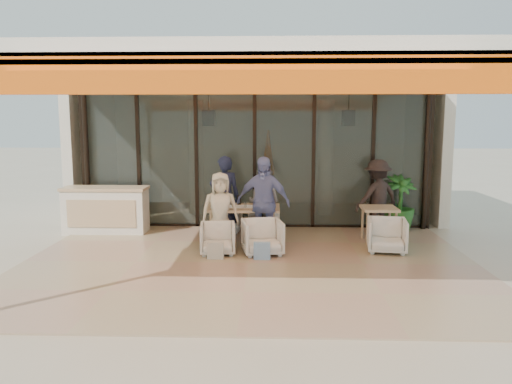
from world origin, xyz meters
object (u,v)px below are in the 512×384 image
(diner_periwinkle, at_px, (263,203))
(potted_palm, at_px, (399,203))
(diner_grey, at_px, (264,203))
(standing_woman, at_px, (377,197))
(side_table, at_px, (379,212))
(chair_far_left, at_px, (227,217))
(side_chair, at_px, (387,234))
(chair_near_left, at_px, (218,237))
(dining_table, at_px, (243,209))
(chair_near_right, at_px, (262,236))
(host_counter, at_px, (106,210))
(chair_far_right, at_px, (264,219))
(diner_navy, at_px, (225,197))
(diner_cream, at_px, (220,210))

(diner_periwinkle, bearing_deg, potted_palm, 41.39)
(diner_grey, bearing_deg, standing_woman, -148.67)
(diner_periwinkle, distance_m, side_table, 2.42)
(chair_far_left, height_order, side_chair, side_chair)
(chair_far_left, distance_m, chair_near_left, 1.90)
(standing_woman, relative_size, potted_palm, 1.29)
(dining_table, height_order, diner_periwinkle, diner_periwinkle)
(dining_table, bearing_deg, chair_near_right, -65.87)
(dining_table, relative_size, chair_near_right, 2.04)
(dining_table, distance_m, side_chair, 2.90)
(host_counter, distance_m, chair_near_right, 3.90)
(chair_far_right, xyz_separation_m, diner_periwinkle, (0.00, -1.40, 0.61))
(host_counter, height_order, side_table, host_counter)
(chair_near_left, height_order, diner_grey, diner_grey)
(dining_table, distance_m, standing_woman, 3.06)
(chair_near_right, height_order, diner_navy, diner_navy)
(chair_far_left, relative_size, diner_grey, 0.44)
(dining_table, relative_size, chair_far_left, 2.29)
(chair_far_left, distance_m, diner_grey, 1.06)
(dining_table, bearing_deg, diner_navy, 132.85)
(standing_woman, bearing_deg, dining_table, -8.42)
(host_counter, relative_size, chair_near_left, 2.80)
(chair_near_left, height_order, chair_near_right, chair_near_right)
(chair_near_left, xyz_separation_m, chair_near_right, (0.84, 0.00, 0.04))
(chair_far_right, relative_size, side_table, 0.81)
(dining_table, relative_size, potted_palm, 1.18)
(diner_periwinkle, distance_m, potted_palm, 3.45)
(diner_grey, xyz_separation_m, side_table, (2.36, -0.42, -0.10))
(host_counter, distance_m, side_table, 5.92)
(side_chair, bearing_deg, side_table, 98.11)
(chair_near_left, height_order, potted_palm, potted_palm)
(potted_palm, bearing_deg, side_chair, -110.11)
(diner_navy, bearing_deg, diner_periwinkle, 127.77)
(potted_palm, bearing_deg, chair_far_left, -177.01)
(diner_grey, relative_size, standing_woman, 0.90)
(dining_table, xyz_separation_m, side_table, (2.79, 0.02, -0.05))
(chair_near_left, relative_size, diner_periwinkle, 0.36)
(diner_cream, bearing_deg, side_table, -0.69)
(host_counter, relative_size, diner_periwinkle, 1.02)
(side_chair, bearing_deg, chair_near_left, -167.80)
(host_counter, height_order, diner_cream, diner_cream)
(side_table, bearing_deg, diner_cream, -171.48)
(host_counter, bearing_deg, chair_near_left, -31.99)
(chair_far_left, relative_size, chair_far_right, 1.09)
(diner_grey, height_order, diner_cream, diner_cream)
(chair_far_left, bearing_deg, side_chair, 156.63)
(chair_far_left, xyz_separation_m, diner_periwinkle, (0.84, -1.40, 0.58))
(diner_cream, bearing_deg, chair_near_right, -39.97)
(chair_near_left, relative_size, diner_cream, 0.44)
(standing_woman, bearing_deg, chair_near_left, 3.55)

